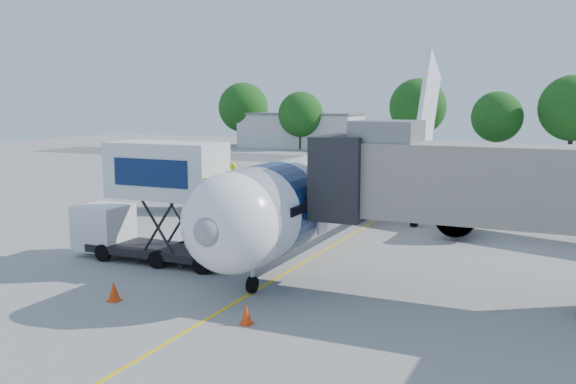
% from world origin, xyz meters
% --- Properties ---
extents(ground, '(160.00, 160.00, 0.00)m').
position_xyz_m(ground, '(0.00, 0.00, 0.00)').
color(ground, '#979794').
rests_on(ground, ground).
extents(guidance_line, '(0.15, 70.00, 0.01)m').
position_xyz_m(guidance_line, '(0.00, 0.00, 0.01)').
color(guidance_line, yellow).
rests_on(guidance_line, ground).
extents(taxiway_strip, '(120.00, 10.00, 0.01)m').
position_xyz_m(taxiway_strip, '(0.00, 42.00, 0.00)').
color(taxiway_strip, '#59595B').
rests_on(taxiway_strip, ground).
extents(aircraft, '(34.17, 37.73, 11.35)m').
position_xyz_m(aircraft, '(0.00, 4.12, 2.95)').
color(aircraft, white).
rests_on(aircraft, ground).
extents(jet_bridge, '(13.90, 3.20, 6.60)m').
position_xyz_m(jet_bridge, '(7.99, -7.00, 4.34)').
color(jet_bridge, gray).
rests_on(jet_bridge, ground).
extents(catering_hiloader, '(8.52, 2.44, 5.50)m').
position_xyz_m(catering_hiloader, '(-6.27, -7.00, 2.76)').
color(catering_hiloader, black).
rests_on(catering_hiloader, ground).
extents(safety_cone_a, '(0.42, 0.42, 0.67)m').
position_xyz_m(safety_cone_a, '(1.45, -12.69, 0.32)').
color(safety_cone_a, '#E13D0B').
rests_on(safety_cone_a, ground).
extents(safety_cone_b, '(0.47, 0.47, 0.75)m').
position_xyz_m(safety_cone_b, '(-4.18, -12.52, 0.36)').
color(safety_cone_b, '#E13D0B').
rests_on(safety_cone_b, ground).
extents(outbuilding_left, '(18.40, 8.40, 5.30)m').
position_xyz_m(outbuilding_left, '(-28.00, 60.00, 2.66)').
color(outbuilding_left, silver).
rests_on(outbuilding_left, ground).
extents(tree_a, '(7.80, 7.80, 9.95)m').
position_xyz_m(tree_a, '(-37.44, 59.02, 6.04)').
color(tree_a, '#382314').
rests_on(tree_a, ground).
extents(tree_b, '(6.64, 6.64, 8.47)m').
position_xyz_m(tree_b, '(-26.36, 56.23, 5.14)').
color(tree_b, '#382314').
rests_on(tree_b, ground).
extents(tree_c, '(8.10, 8.10, 10.33)m').
position_xyz_m(tree_c, '(-10.15, 60.82, 6.27)').
color(tree_c, '#382314').
rests_on(tree_c, ground).
extents(tree_d, '(6.57, 6.57, 8.38)m').
position_xyz_m(tree_d, '(1.26, 56.15, 5.08)').
color(tree_d, '#382314').
rests_on(tree_d, ground).
extents(tree_e, '(8.10, 8.10, 10.33)m').
position_xyz_m(tree_e, '(10.10, 55.83, 6.27)').
color(tree_e, '#382314').
rests_on(tree_e, ground).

